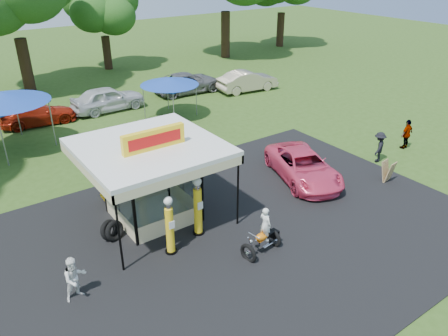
{
  "coord_description": "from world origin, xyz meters",
  "views": [
    {
      "loc": [
        -8.77,
        -9.68,
        10.28
      ],
      "look_at": [
        0.97,
        4.0,
        1.88
      ],
      "focal_mm": 35.0,
      "sensor_mm": 36.0,
      "label": 1
    }
  ],
  "objects_px": {
    "bg_car_b": "(37,114)",
    "spectator_east_a": "(379,147)",
    "motorcycle": "(264,234)",
    "a_frame_sign": "(388,172)",
    "kiosk_car": "(132,186)",
    "pink_sedan": "(303,166)",
    "tent_west": "(4,98)",
    "spectator_east_b": "(407,134)",
    "bg_car_e": "(248,81)",
    "tent_east": "(169,82)",
    "gas_pump_right": "(198,208)",
    "bg_car_d": "(188,83)",
    "gas_station_kiosk": "(152,180)",
    "bg_car_c": "(108,99)",
    "spectator_west": "(75,278)",
    "gas_pump_left": "(170,227)"
  },
  "relations": [
    {
      "from": "bg_car_d",
      "to": "tent_west",
      "type": "height_order",
      "value": "tent_west"
    },
    {
      "from": "bg_car_b",
      "to": "spectator_east_a",
      "type": "bearing_deg",
      "value": -136.16
    },
    {
      "from": "spectator_east_b",
      "to": "bg_car_e",
      "type": "xyz_separation_m",
      "value": [
        -0.29,
        14.33,
        -0.05
      ]
    },
    {
      "from": "kiosk_car",
      "to": "pink_sedan",
      "type": "bearing_deg",
      "value": -114.13
    },
    {
      "from": "gas_station_kiosk",
      "to": "bg_car_c",
      "type": "xyz_separation_m",
      "value": [
        3.81,
        14.36,
        -0.91
      ]
    },
    {
      "from": "gas_pump_left",
      "to": "spectator_west",
      "type": "relative_size",
      "value": 1.53
    },
    {
      "from": "gas_station_kiosk",
      "to": "gas_pump_left",
      "type": "height_order",
      "value": "gas_station_kiosk"
    },
    {
      "from": "a_frame_sign",
      "to": "kiosk_car",
      "type": "xyz_separation_m",
      "value": [
        -10.85,
        6.02,
        -0.06
      ]
    },
    {
      "from": "kiosk_car",
      "to": "bg_car_e",
      "type": "height_order",
      "value": "bg_car_e"
    },
    {
      "from": "motorcycle",
      "to": "spectator_east_b",
      "type": "bearing_deg",
      "value": 3.82
    },
    {
      "from": "motorcycle",
      "to": "tent_west",
      "type": "bearing_deg",
      "value": 101.43
    },
    {
      "from": "gas_pump_right",
      "to": "tent_west",
      "type": "bearing_deg",
      "value": 107.18
    },
    {
      "from": "spectator_east_a",
      "to": "bg_car_b",
      "type": "bearing_deg",
      "value": -76.13
    },
    {
      "from": "motorcycle",
      "to": "a_frame_sign",
      "type": "height_order",
      "value": "motorcycle"
    },
    {
      "from": "gas_station_kiosk",
      "to": "bg_car_c",
      "type": "distance_m",
      "value": 14.88
    },
    {
      "from": "spectator_east_a",
      "to": "bg_car_d",
      "type": "xyz_separation_m",
      "value": [
        -1.65,
        17.01,
        -0.05
      ]
    },
    {
      "from": "tent_east",
      "to": "gas_pump_right",
      "type": "bearing_deg",
      "value": -114.82
    },
    {
      "from": "gas_pump_right",
      "to": "tent_west",
      "type": "xyz_separation_m",
      "value": [
        -4.09,
        13.22,
        1.82
      ]
    },
    {
      "from": "gas_pump_right",
      "to": "pink_sedan",
      "type": "bearing_deg",
      "value": 8.12
    },
    {
      "from": "a_frame_sign",
      "to": "bg_car_e",
      "type": "bearing_deg",
      "value": 67.21
    },
    {
      "from": "a_frame_sign",
      "to": "spectator_east_a",
      "type": "relative_size",
      "value": 0.64
    },
    {
      "from": "pink_sedan",
      "to": "tent_east",
      "type": "distance_m",
      "value": 11.96
    },
    {
      "from": "spectator_east_b",
      "to": "bg_car_e",
      "type": "distance_m",
      "value": 14.34
    },
    {
      "from": "gas_pump_right",
      "to": "gas_pump_left",
      "type": "bearing_deg",
      "value": -163.55
    },
    {
      "from": "motorcycle",
      "to": "bg_car_d",
      "type": "relative_size",
      "value": 0.35
    },
    {
      "from": "spectator_west",
      "to": "bg_car_d",
      "type": "distance_m",
      "value": 23.4
    },
    {
      "from": "a_frame_sign",
      "to": "bg_car_c",
      "type": "bearing_deg",
      "value": 102.29
    },
    {
      "from": "spectator_west",
      "to": "tent_west",
      "type": "relative_size",
      "value": 0.33
    },
    {
      "from": "tent_west",
      "to": "gas_pump_right",
      "type": "bearing_deg",
      "value": -72.82
    },
    {
      "from": "spectator_east_a",
      "to": "tent_east",
      "type": "relative_size",
      "value": 0.43
    },
    {
      "from": "gas_pump_right",
      "to": "tent_east",
      "type": "relative_size",
      "value": 0.66
    },
    {
      "from": "kiosk_car",
      "to": "pink_sedan",
      "type": "height_order",
      "value": "pink_sedan"
    },
    {
      "from": "kiosk_car",
      "to": "bg_car_b",
      "type": "height_order",
      "value": "bg_car_b"
    },
    {
      "from": "gas_station_kiosk",
      "to": "tent_east",
      "type": "relative_size",
      "value": 1.39
    },
    {
      "from": "kiosk_car",
      "to": "gas_station_kiosk",
      "type": "bearing_deg",
      "value": -180.0
    },
    {
      "from": "spectator_west",
      "to": "spectator_east_b",
      "type": "relative_size",
      "value": 0.92
    },
    {
      "from": "spectator_east_a",
      "to": "tent_east",
      "type": "bearing_deg",
      "value": -91.28
    },
    {
      "from": "bg_car_c",
      "to": "tent_west",
      "type": "distance_m",
      "value": 8.07
    },
    {
      "from": "motorcycle",
      "to": "kiosk_car",
      "type": "xyz_separation_m",
      "value": [
        -2.25,
        6.77,
        -0.28
      ]
    },
    {
      "from": "a_frame_sign",
      "to": "pink_sedan",
      "type": "xyz_separation_m",
      "value": [
        -3.22,
        2.6,
        0.17
      ]
    },
    {
      "from": "a_frame_sign",
      "to": "tent_west",
      "type": "xyz_separation_m",
      "value": [
        -14.07,
        14.85,
        2.5
      ]
    },
    {
      "from": "spectator_east_a",
      "to": "bg_car_b",
      "type": "xyz_separation_m",
      "value": [
        -13.44,
        16.48,
        -0.14
      ]
    },
    {
      "from": "spectator_west",
      "to": "bg_car_b",
      "type": "bearing_deg",
      "value": 71.78
    },
    {
      "from": "spectator_west",
      "to": "tent_east",
      "type": "relative_size",
      "value": 0.41
    },
    {
      "from": "bg_car_e",
      "to": "tent_east",
      "type": "xyz_separation_m",
      "value": [
        -8.1,
        -1.86,
        1.64
      ]
    },
    {
      "from": "motorcycle",
      "to": "bg_car_d",
      "type": "xyz_separation_m",
      "value": [
        8.52,
        19.52,
        0.03
      ]
    },
    {
      "from": "a_frame_sign",
      "to": "bg_car_e",
      "type": "relative_size",
      "value": 0.22
    },
    {
      "from": "kiosk_car",
      "to": "spectator_west",
      "type": "bearing_deg",
      "value": 139.92
    },
    {
      "from": "bg_car_b",
      "to": "tent_east",
      "type": "bearing_deg",
      "value": -111.51
    },
    {
      "from": "tent_west",
      "to": "bg_car_b",
      "type": "bearing_deg",
      "value": 56.97
    }
  ]
}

